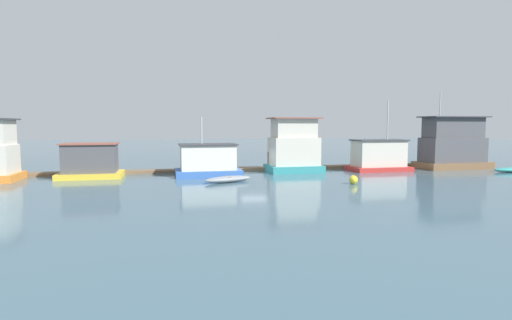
{
  "coord_description": "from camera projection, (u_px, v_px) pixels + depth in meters",
  "views": [
    {
      "loc": [
        -8.48,
        -37.31,
        4.63
      ],
      "look_at": [
        0.0,
        -1.0,
        1.4
      ],
      "focal_mm": 28.0,
      "sensor_mm": 36.0,
      "label": 1
    }
  ],
  "objects": [
    {
      "name": "dock_walkway",
      "position": [
        248.0,
        169.0,
        41.18
      ],
      "size": [
        59.6,
        1.53,
        0.3
      ],
      "primitive_type": "cube",
      "color": "brown",
      "rests_on": "ground_plane"
    },
    {
      "name": "mooring_post_near_left",
      "position": [
        269.0,
        161.0,
        40.57
      ],
      "size": [
        0.27,
        0.27,
        1.95
      ],
      "primitive_type": "cylinder",
      "color": "brown",
      "rests_on": "ground_plane"
    },
    {
      "name": "houseboat_yellow",
      "position": [
        91.0,
        162.0,
        35.49
      ],
      "size": [
        5.42,
        3.84,
        3.08
      ],
      "color": "gold",
      "rests_on": "ground_plane"
    },
    {
      "name": "houseboat_teal",
      "position": [
        294.0,
        148.0,
        39.79
      ],
      "size": [
        5.29,
        3.9,
        5.41
      ],
      "color": "teal",
      "rests_on": "ground_plane"
    },
    {
      "name": "dinghy_teal",
      "position": [
        512.0,
        170.0,
        39.71
      ],
      "size": [
        3.97,
        1.66,
        0.48
      ],
      "color": "teal",
      "rests_on": "ground_plane"
    },
    {
      "name": "houseboat_blue",
      "position": [
        208.0,
        161.0,
        36.82
      ],
      "size": [
        5.94,
        4.03,
        5.39
      ],
      "color": "#3866B7",
      "rests_on": "ground_plane"
    },
    {
      "name": "houseboat_brown",
      "position": [
        452.0,
        145.0,
        43.03
      ],
      "size": [
        7.39,
        3.87,
        8.15
      ],
      "color": "brown",
      "rests_on": "ground_plane"
    },
    {
      "name": "ground_plane",
      "position": [
        254.0,
        174.0,
        38.52
      ],
      "size": [
        200.0,
        200.0,
        0.0
      ],
      "primitive_type": "plane",
      "color": "#426070"
    },
    {
      "name": "buoy_yellow",
      "position": [
        353.0,
        180.0,
        31.6
      ],
      "size": [
        0.7,
        0.7,
        0.7
      ],
      "primitive_type": "sphere",
      "color": "yellow",
      "rests_on": "ground_plane"
    },
    {
      "name": "houseboat_red",
      "position": [
        379.0,
        156.0,
        40.96
      ],
      "size": [
        6.0,
        3.51,
        7.26
      ],
      "color": "red",
      "rests_on": "ground_plane"
    },
    {
      "name": "dinghy_grey",
      "position": [
        228.0,
        179.0,
        32.54
      ],
      "size": [
        4.3,
        2.39,
        0.52
      ],
      "color": "gray",
      "rests_on": "ground_plane"
    }
  ]
}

